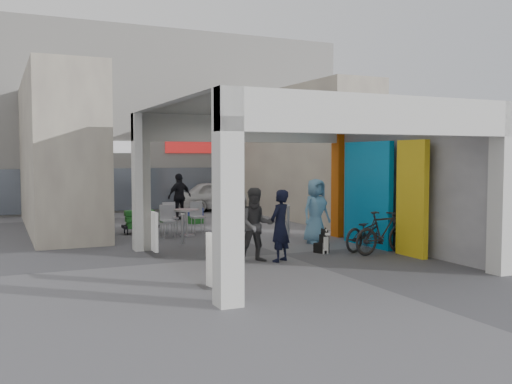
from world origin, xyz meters
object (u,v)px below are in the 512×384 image
bicycle_front (369,231)px  man_with_dog (280,226)px  man_back_turned (256,225)px  bicycle_rear (383,232)px  man_elderly (316,211)px  white_van (221,196)px  cafe_set (180,223)px  border_collie (323,243)px  produce_stand (140,224)px  man_crates (180,197)px

bicycle_front → man_with_dog: bearing=81.0°
man_with_dog → man_back_turned: bearing=-53.7°
man_with_dog → bicycle_rear: 2.79m
man_elderly → white_van: man_elderly is taller
cafe_set → bicycle_front: (3.55, -4.83, 0.15)m
border_collie → bicycle_rear: size_ratio=0.37×
man_elderly → bicycle_rear: size_ratio=1.01×
cafe_set → border_collie: bearing=-64.8°
produce_stand → man_crates: man_crates is taller
man_with_dog → bicycle_front: bearing=157.1°
border_collie → bicycle_front: bicycle_front is taller
bicycle_front → man_crates: bearing=-3.4°
man_back_turned → man_with_dog: bearing=-8.9°
produce_stand → man_elderly: (3.98, -4.00, 0.61)m
cafe_set → bicycle_rear: size_ratio=0.90×
produce_stand → man_crates: bearing=37.3°
cafe_set → produce_stand: cafe_set is taller
cafe_set → man_with_dog: (0.77, -5.30, 0.48)m
cafe_set → border_collie: 5.26m
white_van → bicycle_rear: bearing=-170.1°
man_elderly → bicycle_front: bearing=-79.0°
border_collie → man_crates: man_crates is taller
man_crates → bicycle_front: 9.12m
bicycle_front → white_van: size_ratio=0.48×
cafe_set → produce_stand: (-1.05, 0.76, -0.06)m
bicycle_front → bicycle_rear: bearing=160.7°
man_back_turned → man_crates: (0.93, 9.06, 0.03)m
bicycle_front → white_van: 11.54m
cafe_set → man_crates: 4.18m
produce_stand → man_with_dog: bearing=-91.0°
man_elderly → man_with_dog: bearing=-146.7°
man_crates → bicycle_rear: man_crates is taller
man_with_dog → man_back_turned: size_ratio=0.98×
cafe_set → border_collie: size_ratio=2.44×
border_collie → man_with_dog: man_with_dog is taller
bicycle_front → bicycle_rear: 0.61m
bicycle_rear → white_van: white_van is taller
produce_stand → man_elderly: size_ratio=0.60×
bicycle_front → white_van: bearing=-20.4°
bicycle_front → man_back_turned: bearing=76.2°
man_crates → man_back_turned: bearing=64.0°
man_elderly → man_crates: bearing=93.2°
border_collie → white_van: white_van is taller
man_elderly → bicycle_front: size_ratio=0.96×
man_with_dog → border_collie: bearing=167.7°
man_back_turned → white_van: size_ratio=0.43×
man_crates → border_collie: bearing=76.8°
bicycle_front → bicycle_rear: (-0.01, -0.61, 0.05)m
border_collie → bicycle_rear: bicycle_rear is taller
bicycle_rear → man_with_dog: bearing=79.7°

